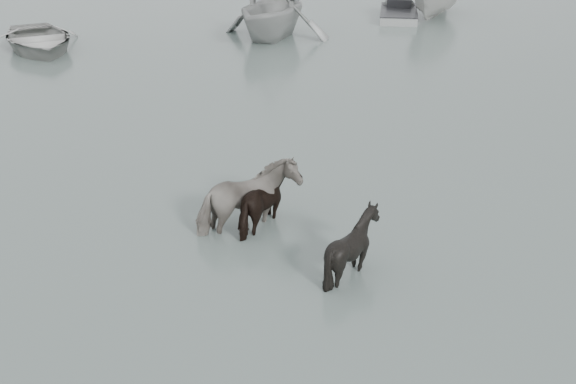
# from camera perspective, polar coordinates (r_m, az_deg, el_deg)

# --- Properties ---
(ground) EXTENTS (140.00, 140.00, 0.00)m
(ground) POSITION_cam_1_polar(r_m,az_deg,el_deg) (13.80, 5.34, -3.44)
(ground) COLOR #4C5B54
(ground) RESTS_ON ground
(pony_pinto) EXTENTS (2.21, 1.59, 1.70)m
(pony_pinto) POSITION_cam_1_polar(r_m,az_deg,el_deg) (13.69, -3.24, 0.36)
(pony_pinto) COLOR black
(pony_pinto) RESTS_ON ground
(pony_dark) EXTENTS (1.48, 1.63, 1.41)m
(pony_dark) POSITION_cam_1_polar(r_m,az_deg,el_deg) (13.80, -1.35, -0.07)
(pony_dark) COLOR black
(pony_dark) RESTS_ON ground
(pony_black) EXTENTS (1.29, 1.15, 1.39)m
(pony_black) POSITION_cam_1_polar(r_m,az_deg,el_deg) (12.27, 5.15, -3.53)
(pony_black) COLOR black
(pony_black) RESTS_ON ground
(rowboat_lead) EXTENTS (4.64, 5.66, 1.02)m
(rowboat_lead) POSITION_cam_1_polar(r_m,az_deg,el_deg) (29.25, -19.20, 11.54)
(rowboat_lead) COLOR #A8A8A4
(rowboat_lead) RESTS_ON ground
(rowboat_trail) EXTENTS (6.55, 6.77, 2.73)m
(rowboat_trail) POSITION_cam_1_polar(r_m,az_deg,el_deg) (29.55, -1.22, 14.67)
(rowboat_trail) COLOR #A4A6A4
(rowboat_trail) RESTS_ON ground
(skiff_port) EXTENTS (3.25, 5.40, 0.75)m
(skiff_port) POSITION_cam_1_polar(r_m,az_deg,el_deg) (34.05, 8.76, 14.04)
(skiff_port) COLOR #949694
(skiff_port) RESTS_ON ground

